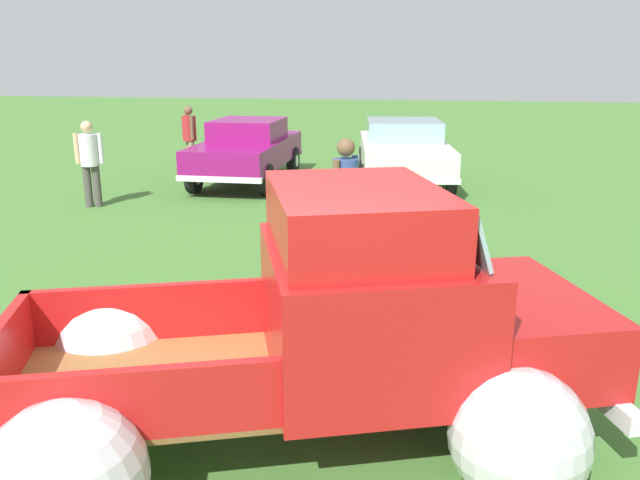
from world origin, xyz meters
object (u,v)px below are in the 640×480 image
at_px(vintage_pickup_truck, 333,341).
at_px(show_car_0, 247,149).
at_px(show_car_1, 403,149).
at_px(spectator_2, 190,135).
at_px(spectator_0, 345,196).
at_px(spectator_1, 90,159).

bearing_deg(vintage_pickup_truck, show_car_0, 90.45).
distance_m(show_car_1, spectator_2, 5.33).
height_order(spectator_0, spectator_1, spectator_0).
height_order(show_car_1, spectator_0, spectator_0).
bearing_deg(show_car_0, show_car_1, 97.30).
height_order(show_car_1, spectator_1, spectator_1).
distance_m(spectator_0, spectator_2, 8.42).
relative_size(vintage_pickup_truck, spectator_0, 2.79).
xyz_separation_m(show_car_1, spectator_2, (-5.29, 0.61, 0.15)).
xyz_separation_m(show_car_0, show_car_1, (3.53, 0.42, 0.00)).
height_order(spectator_0, spectator_2, spectator_0).
bearing_deg(spectator_1, vintage_pickup_truck, -156.60).
distance_m(show_car_0, show_car_1, 3.56).
relative_size(show_car_0, show_car_1, 0.95).
distance_m(spectator_0, spectator_1, 6.07).
height_order(show_car_0, show_car_1, same).
bearing_deg(spectator_2, spectator_1, 43.47).
bearing_deg(show_car_1, spectator_0, -11.89).
distance_m(show_car_0, spectator_2, 2.04).
height_order(vintage_pickup_truck, show_car_0, vintage_pickup_truck).
distance_m(show_car_0, spectator_0, 6.63).
bearing_deg(spectator_0, vintage_pickup_truck, 122.05).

